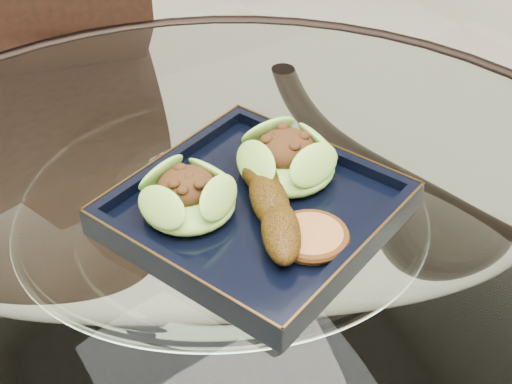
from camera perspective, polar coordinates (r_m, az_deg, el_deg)
dining_table at (r=0.89m, az=-2.34°, el=-11.67°), size 1.13×1.13×0.77m
dining_chair at (r=1.27m, az=-14.98°, el=0.16°), size 0.51×0.51×0.93m
navy_plate at (r=0.79m, az=0.00°, el=-1.69°), size 0.34×0.34×0.02m
lettuce_wrap_left at (r=0.77m, az=-5.45°, el=-0.51°), size 0.11×0.11×0.04m
lettuce_wrap_right at (r=0.82m, az=2.50°, el=2.48°), size 0.15×0.15×0.04m
roasted_plantain at (r=0.77m, az=1.07°, el=-0.63°), size 0.11×0.19×0.04m
crumb_patty at (r=0.74m, az=4.43°, el=-3.64°), size 0.09×0.09×0.01m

